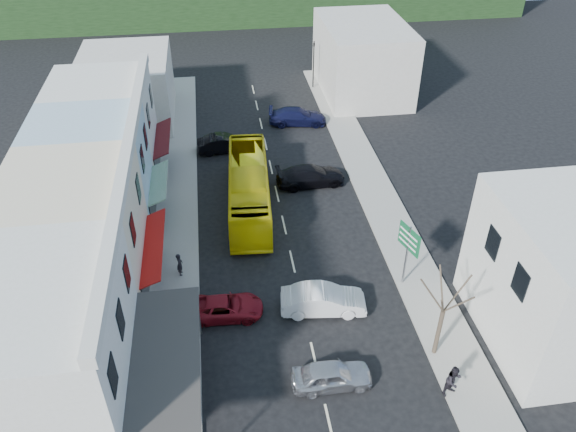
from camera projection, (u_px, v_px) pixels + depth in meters
The scene contains 19 objects.
ground at pixel (302, 305), 33.12m from camera, with size 120.00×120.00×0.00m, color black.
sidewalk_left at pixel (177, 216), 40.24m from camera, with size 3.00×52.00×0.15m, color gray.
sidewalk_right at pixel (380, 200), 41.95m from camera, with size 3.00×52.00×0.15m, color gray.
shopfront_row at pixel (83, 219), 33.36m from camera, with size 8.25×30.00×8.00m.
right_building at pixel (572, 278), 29.10m from camera, with size 8.00×9.00×8.00m, color beige.
distant_block_left at pixel (127, 88), 51.65m from camera, with size 8.00×10.00×6.00m, color #B7B2A8.
distant_block_right at pixel (363, 58), 56.39m from camera, with size 8.00×12.00×7.00m, color #B7B2A8.
bus at pixel (249, 189), 40.43m from camera, with size 2.50×11.60×3.10m, color yellow.
car_silver at pixel (332, 375), 28.14m from camera, with size 1.80×4.40×1.40m, color #B5B4BA.
car_white at pixel (323, 301), 32.37m from camera, with size 1.80×4.40×1.40m, color silver.
car_red at pixel (225, 306), 32.05m from camera, with size 1.90×4.60×1.40m, color maroon.
car_black_near at pixel (311, 176), 43.45m from camera, with size 1.84×4.50×1.40m, color black.
car_black_far at pixel (224, 144), 47.70m from camera, with size 1.80×4.40×1.40m, color black.
car_navy_far at pixel (298, 117), 51.90m from camera, with size 1.84×4.50×1.40m, color black.
pedestrian_left at pixel (180, 263), 34.63m from camera, with size 0.60×0.40×1.70m, color black.
pedestrian_right at pixel (453, 382), 27.44m from camera, with size 0.70×0.44×1.70m, color black.
direction_sign at pixel (406, 256), 33.33m from camera, with size 0.81×1.94×4.37m, color #11512D, non-canonical shape.
street_tree at pixel (443, 311), 28.27m from camera, with size 2.08×2.08×6.40m, color #382D23, non-canonical shape.
traffic_signal at pixel (313, 65), 57.58m from camera, with size 0.83×1.11×4.99m, color black, non-canonical shape.
Camera 1 is at (-4.18, -23.40, 23.67)m, focal length 35.00 mm.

